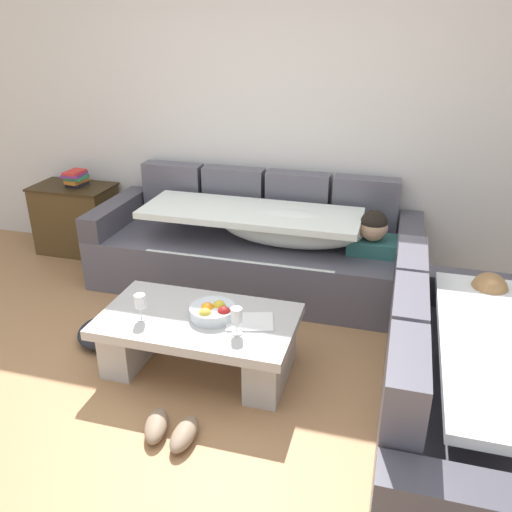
{
  "coord_description": "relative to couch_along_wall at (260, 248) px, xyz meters",
  "views": [
    {
      "loc": [
        1.2,
        -2.21,
        2.06
      ],
      "look_at": [
        0.3,
        1.0,
        0.55
      ],
      "focal_mm": 37.47,
      "sensor_mm": 36.0,
      "label": 1
    }
  ],
  "objects": [
    {
      "name": "open_magazine",
      "position": [
        0.27,
        -1.21,
        0.06
      ],
      "size": [
        0.33,
        0.28,
        0.01
      ],
      "primitive_type": "cube",
      "rotation": [
        0.0,
        0.0,
        0.28
      ],
      "color": "white",
      "rests_on": "coffee_table"
    },
    {
      "name": "coffee_table",
      "position": [
        -0.05,
        -1.23,
        -0.09
      ],
      "size": [
        1.2,
        0.68,
        0.38
      ],
      "color": "#B5B3AD",
      "rests_on": "ground_plane"
    },
    {
      "name": "couch_near_window",
      "position": [
        1.51,
        -1.53,
        0.01
      ],
      "size": [
        0.92,
        1.86,
        0.88
      ],
      "rotation": [
        0.0,
        0.0,
        1.57
      ],
      "color": "#56535E",
      "rests_on": "ground_plane"
    },
    {
      "name": "back_wall",
      "position": [
        -0.15,
        0.52,
        1.02
      ],
      "size": [
        9.0,
        0.1,
        2.7
      ],
      "primitive_type": "cube",
      "color": "silver",
      "rests_on": "ground_plane"
    },
    {
      "name": "book_stack_on_cabinet",
      "position": [
        -1.78,
        0.23,
        0.39
      ],
      "size": [
        0.18,
        0.22,
        0.14
      ],
      "color": "black",
      "rests_on": "side_cabinet"
    },
    {
      "name": "side_cabinet",
      "position": [
        -1.84,
        0.22,
        -0.01
      ],
      "size": [
        0.72,
        0.44,
        0.64
      ],
      "color": "#4D371B",
      "rests_on": "ground_plane"
    },
    {
      "name": "ground_plane",
      "position": [
        -0.15,
        -1.63,
        -0.33
      ],
      "size": [
        14.0,
        14.0,
        0.0
      ],
      "primitive_type": "plane",
      "color": "#A9784C"
    },
    {
      "name": "wine_glass_near_right",
      "position": [
        0.23,
        -1.34,
        0.17
      ],
      "size": [
        0.07,
        0.07,
        0.17
      ],
      "color": "silver",
      "rests_on": "coffee_table"
    },
    {
      "name": "couch_along_wall",
      "position": [
        0.0,
        0.0,
        0.0
      ],
      "size": [
        2.6,
        0.92,
        0.88
      ],
      "color": "#56535E",
      "rests_on": "ground_plane"
    },
    {
      "name": "pair_of_shoes",
      "position": [
        0.01,
        -1.84,
        -0.28
      ],
      "size": [
        0.32,
        0.3,
        0.09
      ],
      "color": "#8C7259",
      "rests_on": "ground_plane"
    },
    {
      "name": "fruit_bowl",
      "position": [
        0.04,
        -1.21,
        0.1
      ],
      "size": [
        0.28,
        0.28,
        0.1
      ],
      "color": "silver",
      "rests_on": "coffee_table"
    },
    {
      "name": "crumpled_garment",
      "position": [
        -0.83,
        -1.11,
        -0.27
      ],
      "size": [
        0.47,
        0.5,
        0.12
      ],
      "primitive_type": "ellipsoid",
      "rotation": [
        0.0,
        0.0,
        2.07
      ],
      "color": "#232328",
      "rests_on": "ground_plane"
    },
    {
      "name": "wine_glass_near_left",
      "position": [
        -0.37,
        -1.35,
        0.17
      ],
      "size": [
        0.07,
        0.07,
        0.17
      ],
      "color": "silver",
      "rests_on": "coffee_table"
    }
  ]
}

